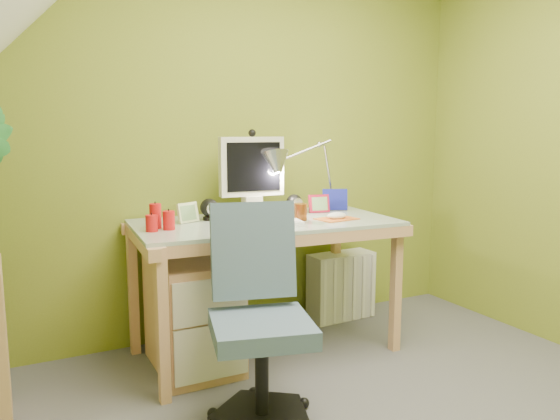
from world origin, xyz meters
name	(u,v)px	position (x,y,z in m)	size (l,w,h in m)	color
wall_back	(236,140)	(0.00, 1.60, 1.20)	(3.20, 0.01, 2.40)	olive
desk	(265,287)	(0.00, 1.18, 0.38)	(1.43, 0.71, 0.77)	tan
monitor	(252,175)	(0.00, 1.36, 1.01)	(0.36, 0.21, 0.49)	beige
speaker_left	(209,209)	(-0.27, 1.34, 0.83)	(0.10, 0.10, 0.12)	black
speaker_right	(294,204)	(0.27, 1.34, 0.82)	(0.10, 0.10, 0.12)	black
keyboard	(263,224)	(-0.08, 1.04, 0.78)	(0.42, 0.13, 0.02)	white
mousepad	(337,219)	(0.38, 1.04, 0.77)	(0.22, 0.16, 0.01)	#CA5F1F
mouse	(337,216)	(0.38, 1.04, 0.79)	(0.12, 0.07, 0.04)	white
amber_tumbler	(301,212)	(0.18, 1.10, 0.81)	(0.07, 0.07, 0.09)	#984816
candle_cluster	(157,217)	(-0.60, 1.19, 0.83)	(0.17, 0.15, 0.13)	red
photo_frame_red	(319,204)	(0.42, 1.30, 0.82)	(0.13, 0.02, 0.11)	#AD122F
photo_frame_blue	(335,200)	(0.56, 1.34, 0.83)	(0.15, 0.02, 0.13)	navy
photo_frame_green	(188,213)	(-0.40, 1.32, 0.82)	(0.13, 0.02, 0.11)	beige
desk_lamp	(319,160)	(0.45, 1.36, 1.08)	(0.59, 0.25, 0.63)	#B4B4B9
task_chair	(262,327)	(-0.34, 0.50, 0.43)	(0.48, 0.48, 0.87)	#445A71
radiator	(341,286)	(0.70, 1.46, 0.22)	(0.45, 0.18, 0.45)	silver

